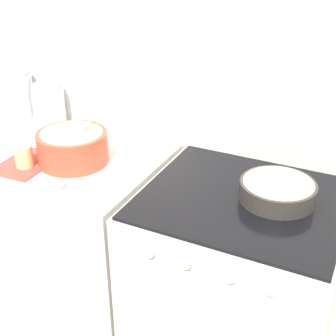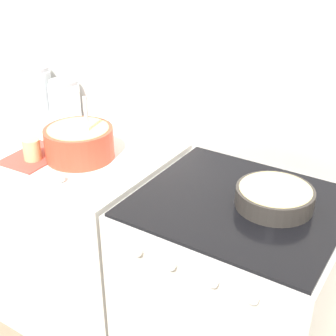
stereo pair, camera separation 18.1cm
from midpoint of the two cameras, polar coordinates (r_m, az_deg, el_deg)
name	(u,v)px [view 2 (the right image)]	position (r m, az deg, el deg)	size (l,w,h in m)	color
wall_back	(197,84)	(2.06, 6.07, 10.12)	(4.95, 0.05, 2.40)	white
countertop_cabinet	(71,230)	(2.38, -9.57, -7.53)	(0.97, 0.68, 0.92)	silver
stove	(232,298)	(2.01, 10.46, -15.42)	(0.76, 0.69, 0.92)	white
mixing_bowl	(79,141)	(2.00, -8.24, 3.22)	(0.29, 0.29, 0.28)	#D84C33
baking_pan	(275,197)	(1.71, 15.86, -3.49)	(0.28, 0.28, 0.07)	#38332D
storage_jar_left	(38,94)	(2.52, -13.53, 8.71)	(0.15, 0.15, 0.25)	silver
storage_jar_middle	(65,104)	(2.40, -10.32, 7.65)	(0.16, 0.16, 0.21)	silver
tin_can	(32,150)	(2.02, -13.82, 2.09)	(0.07, 0.07, 0.10)	beige
recipe_page	(35,156)	(2.07, -13.54, 1.34)	(0.21, 0.28, 0.01)	#CC4C3F
measuring_spoon	(59,178)	(1.84, -10.50, -1.27)	(0.12, 0.04, 0.04)	white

